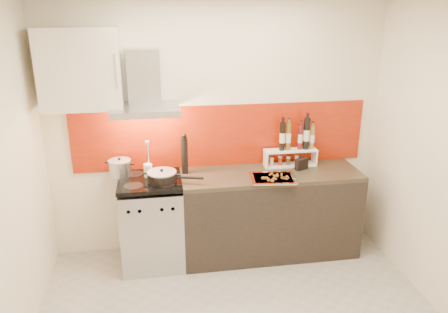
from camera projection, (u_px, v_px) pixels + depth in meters
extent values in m
cube|color=silver|center=(217.00, 128.00, 4.44)|extent=(3.40, 0.02, 2.60)
cube|color=maroon|center=(222.00, 136.00, 4.46)|extent=(3.00, 0.02, 0.64)
cube|color=#B7B7BA|center=(152.00, 224.00, 4.35)|extent=(0.60, 0.60, 0.84)
cube|color=black|center=(153.00, 247.00, 4.11)|extent=(0.50, 0.02, 0.40)
cube|color=#B7B7BA|center=(151.00, 210.00, 3.98)|extent=(0.56, 0.02, 0.12)
cube|color=#FF190C|center=(151.00, 210.00, 3.97)|extent=(0.10, 0.01, 0.04)
cube|color=black|center=(150.00, 181.00, 4.19)|extent=(0.60, 0.60, 0.04)
cube|color=black|center=(269.00, 215.00, 4.52)|extent=(1.80, 0.60, 0.86)
cube|color=#2B231A|center=(271.00, 174.00, 4.37)|extent=(1.80, 0.60, 0.04)
cube|color=#B7B7BA|center=(145.00, 109.00, 4.01)|extent=(0.62, 0.50, 0.06)
cube|color=#B7B7BA|center=(144.00, 76.00, 4.05)|extent=(0.30, 0.18, 0.50)
sphere|color=#FFD18C|center=(129.00, 114.00, 4.00)|extent=(0.07, 0.07, 0.07)
sphere|color=#FFD18C|center=(162.00, 113.00, 4.04)|extent=(0.07, 0.07, 0.07)
cube|color=silver|center=(80.00, 69.00, 3.87)|extent=(0.70, 0.35, 0.72)
cylinder|color=#B7B7BA|center=(120.00, 169.00, 4.24)|extent=(0.21, 0.21, 0.15)
cylinder|color=#99999E|center=(119.00, 161.00, 4.21)|extent=(0.22, 0.22, 0.01)
sphere|color=black|center=(119.00, 159.00, 4.20)|extent=(0.03, 0.03, 0.03)
cylinder|color=black|center=(162.00, 177.00, 4.11)|extent=(0.27, 0.27, 0.09)
cylinder|color=#99999E|center=(162.00, 172.00, 4.10)|extent=(0.28, 0.28, 0.01)
sphere|color=black|center=(162.00, 170.00, 4.09)|extent=(0.03, 0.03, 0.03)
cylinder|color=black|center=(190.00, 178.00, 4.08)|extent=(0.26, 0.10, 0.03)
cylinder|color=silver|center=(148.00, 171.00, 4.22)|extent=(0.08, 0.08, 0.14)
cylinder|color=silver|center=(148.00, 153.00, 4.16)|extent=(0.01, 0.07, 0.26)
sphere|color=silver|center=(147.00, 143.00, 4.07)|extent=(0.06, 0.06, 0.06)
cylinder|color=black|center=(185.00, 156.00, 4.29)|extent=(0.06, 0.06, 0.37)
sphere|color=black|center=(184.00, 136.00, 4.22)|extent=(0.05, 0.05, 0.05)
cube|color=white|center=(290.00, 165.00, 4.55)|extent=(0.55, 0.15, 0.01)
cube|color=white|center=(266.00, 159.00, 4.48)|extent=(0.02, 0.15, 0.15)
cube|color=white|center=(314.00, 157.00, 4.56)|extent=(0.02, 0.15, 0.15)
cube|color=white|center=(291.00, 150.00, 4.49)|extent=(0.55, 0.15, 0.02)
cylinder|color=black|center=(282.00, 136.00, 4.43)|extent=(0.06, 0.06, 0.29)
cylinder|color=brown|center=(288.00, 136.00, 4.44)|extent=(0.05, 0.05, 0.29)
cylinder|color=#531618|center=(300.00, 137.00, 4.46)|extent=(0.05, 0.05, 0.26)
cylinder|color=black|center=(307.00, 134.00, 4.46)|extent=(0.06, 0.06, 0.33)
cylinder|color=brown|center=(312.00, 138.00, 4.49)|extent=(0.05, 0.05, 0.24)
cylinder|color=#C7B0A1|center=(272.00, 162.00, 4.50)|extent=(0.04, 0.04, 0.07)
cylinder|color=maroon|center=(280.00, 161.00, 4.52)|extent=(0.04, 0.04, 0.08)
cylinder|color=#473223|center=(288.00, 161.00, 4.53)|extent=(0.04, 0.04, 0.07)
cylinder|color=white|center=(297.00, 160.00, 4.54)|extent=(0.04, 0.04, 0.08)
cube|color=black|center=(301.00, 164.00, 4.43)|extent=(0.15, 0.11, 0.12)
cube|color=silver|center=(273.00, 179.00, 4.19)|extent=(0.44, 0.35, 0.01)
cube|color=silver|center=(273.00, 178.00, 4.18)|extent=(0.46, 0.37, 0.01)
cube|color=red|center=(273.00, 178.00, 4.18)|extent=(0.39, 0.31, 0.01)
cube|color=brown|center=(274.00, 179.00, 4.12)|extent=(0.06, 0.03, 0.01)
cube|color=brown|center=(282.00, 175.00, 4.23)|extent=(0.03, 0.06, 0.01)
cube|color=brown|center=(271.00, 181.00, 4.09)|extent=(0.04, 0.05, 0.01)
cube|color=brown|center=(271.00, 174.00, 4.24)|extent=(0.05, 0.05, 0.01)
cube|color=brown|center=(276.00, 176.00, 4.20)|extent=(0.05, 0.04, 0.01)
cube|color=brown|center=(284.00, 178.00, 4.16)|extent=(0.06, 0.03, 0.01)
cube|color=brown|center=(286.00, 178.00, 4.14)|extent=(0.06, 0.03, 0.01)
cube|color=brown|center=(284.00, 178.00, 4.15)|extent=(0.06, 0.04, 0.01)
cube|color=brown|center=(274.00, 178.00, 4.14)|extent=(0.04, 0.05, 0.01)
cube|color=brown|center=(277.00, 175.00, 4.22)|extent=(0.02, 0.05, 0.01)
cube|color=brown|center=(267.00, 178.00, 4.15)|extent=(0.05, 0.05, 0.01)
cube|color=brown|center=(287.00, 177.00, 4.17)|extent=(0.02, 0.05, 0.01)
cube|color=brown|center=(265.00, 178.00, 4.16)|extent=(0.05, 0.02, 0.01)
cube|color=brown|center=(270.00, 180.00, 4.10)|extent=(0.05, 0.02, 0.01)
cube|color=brown|center=(264.00, 178.00, 4.14)|extent=(0.06, 0.02, 0.01)
cube|color=brown|center=(287.00, 178.00, 4.14)|extent=(0.04, 0.05, 0.01)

